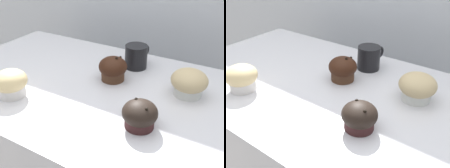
# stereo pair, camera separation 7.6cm
# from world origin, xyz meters

# --- Properties ---
(wall_back) EXTENTS (3.20, 0.10, 1.80)m
(wall_back) POSITION_xyz_m (0.00, 0.60, 0.90)
(wall_back) COLOR silver
(wall_back) RESTS_ON ground
(muffin_front_center) EXTENTS (0.10, 0.10, 0.08)m
(muffin_front_center) POSITION_xyz_m (-0.13, -0.17, 1.00)
(muffin_front_center) COLOR silver
(muffin_front_center) RESTS_ON display_counter
(muffin_back_left) EXTENTS (0.09, 0.09, 0.08)m
(muffin_back_left) POSITION_xyz_m (0.09, 0.06, 1.00)
(muffin_back_left) COLOR #482C1C
(muffin_back_left) RESTS_ON display_counter
(muffin_back_right) EXTENTS (0.11, 0.11, 0.08)m
(muffin_back_right) POSITION_xyz_m (0.33, 0.09, 1.00)
(muffin_back_right) COLOR silver
(muffin_back_right) RESTS_ON display_counter
(muffin_front_left) EXTENTS (0.09, 0.09, 0.07)m
(muffin_front_left) POSITION_xyz_m (0.27, -0.12, 0.99)
(muffin_front_left) COLOR #381C1C
(muffin_front_left) RESTS_ON display_counter
(coffee_cup) EXTENTS (0.08, 0.12, 0.08)m
(coffee_cup) POSITION_xyz_m (0.11, 0.19, 1.00)
(coffee_cup) COLOR black
(coffee_cup) RESTS_ON display_counter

